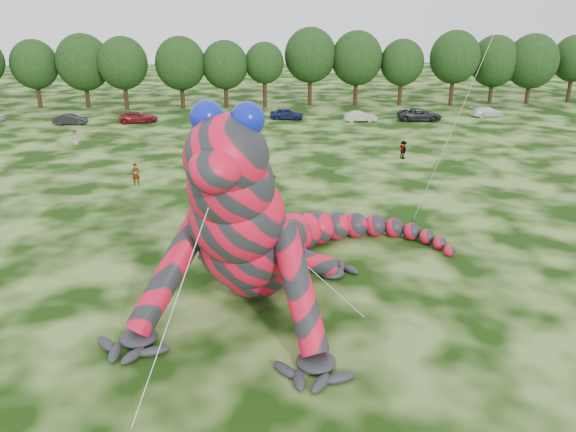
# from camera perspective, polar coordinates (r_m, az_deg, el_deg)

# --- Properties ---
(ground) EXTENTS (240.00, 240.00, 0.00)m
(ground) POSITION_cam_1_polar(r_m,az_deg,el_deg) (24.40, -0.98, -11.93)
(ground) COLOR #16330A
(ground) RESTS_ON ground
(inflatable_gecko) EXTENTS (21.78, 23.85, 9.91)m
(inflatable_gecko) POSITION_cam_1_polar(r_m,az_deg,el_deg) (26.51, -2.51, 2.64)
(inflatable_gecko) COLOR red
(inflatable_gecko) RESTS_ON ground
(tree_4) EXTENTS (6.22, 5.60, 9.06)m
(tree_4) POSITION_cam_1_polar(r_m,az_deg,el_deg) (84.73, -24.25, 13.02)
(tree_4) COLOR black
(tree_4) RESTS_ON ground
(tree_5) EXTENTS (7.16, 6.44, 9.80)m
(tree_5) POSITION_cam_1_polar(r_m,az_deg,el_deg) (82.45, -19.99, 13.67)
(tree_5) COLOR black
(tree_5) RESTS_ON ground
(tree_6) EXTENTS (6.52, 5.86, 9.49)m
(tree_6) POSITION_cam_1_polar(r_m,az_deg,el_deg) (79.45, -16.34, 13.73)
(tree_6) COLOR black
(tree_6) RESTS_ON ground
(tree_7) EXTENTS (6.68, 6.01, 9.48)m
(tree_7) POSITION_cam_1_polar(r_m,az_deg,el_deg) (78.35, -10.82, 14.09)
(tree_7) COLOR black
(tree_7) RESTS_ON ground
(tree_8) EXTENTS (6.14, 5.53, 8.94)m
(tree_8) POSITION_cam_1_polar(r_m,az_deg,el_deg) (78.09, -6.39, 14.10)
(tree_8) COLOR black
(tree_8) RESTS_ON ground
(tree_9) EXTENTS (5.27, 4.74, 8.68)m
(tree_9) POSITION_cam_1_polar(r_m,az_deg,el_deg) (78.42, -2.40, 14.13)
(tree_9) COLOR black
(tree_9) RESTS_ON ground
(tree_10) EXTENTS (7.09, 6.38, 10.50)m
(tree_10) POSITION_cam_1_polar(r_m,az_deg,el_deg) (79.96, 2.26, 14.92)
(tree_10) COLOR black
(tree_10) RESTS_ON ground
(tree_11) EXTENTS (7.01, 6.31, 10.07)m
(tree_11) POSITION_cam_1_polar(r_m,az_deg,el_deg) (80.53, 6.97, 14.67)
(tree_11) COLOR black
(tree_11) RESTS_ON ground
(tree_12) EXTENTS (5.99, 5.39, 8.97)m
(tree_12) POSITION_cam_1_polar(r_m,az_deg,el_deg) (81.52, 11.45, 14.11)
(tree_12) COLOR black
(tree_12) RESTS_ON ground
(tree_13) EXTENTS (6.83, 6.15, 10.13)m
(tree_13) POSITION_cam_1_polar(r_m,az_deg,el_deg) (83.00, 16.49, 14.20)
(tree_13) COLOR black
(tree_13) RESTS_ON ground
(tree_14) EXTENTS (6.82, 6.14, 9.40)m
(tree_14) POSITION_cam_1_polar(r_m,az_deg,el_deg) (86.84, 20.15, 13.81)
(tree_14) COLOR black
(tree_14) RESTS_ON ground
(tree_15) EXTENTS (7.17, 6.45, 9.63)m
(tree_15) POSITION_cam_1_polar(r_m,az_deg,el_deg) (88.09, 23.47, 13.54)
(tree_15) COLOR black
(tree_15) RESTS_ON ground
(tree_16) EXTENTS (6.26, 5.63, 9.37)m
(tree_16) POSITION_cam_1_polar(r_m,az_deg,el_deg) (92.81, 26.96, 13.22)
(tree_16) COLOR black
(tree_16) RESTS_ON ground
(car_1) EXTENTS (3.85, 1.38, 1.26)m
(car_1) POSITION_cam_1_polar(r_m,az_deg,el_deg) (71.51, -21.26, 9.15)
(car_1) COLOR black
(car_1) RESTS_ON ground
(car_2) EXTENTS (4.77, 2.70, 1.26)m
(car_2) POSITION_cam_1_polar(r_m,az_deg,el_deg) (70.28, -14.94, 9.66)
(car_2) COLOR maroon
(car_2) RESTS_ON ground
(car_3) EXTENTS (4.77, 2.15, 1.36)m
(car_3) POSITION_cam_1_polar(r_m,az_deg,el_deg) (68.72, -6.43, 10.02)
(car_3) COLOR #B1B5BC
(car_3) RESTS_ON ground
(car_4) EXTENTS (4.31, 2.31, 1.39)m
(car_4) POSITION_cam_1_polar(r_m,az_deg,el_deg) (69.89, -0.15, 10.34)
(car_4) COLOR #151B47
(car_4) RESTS_ON ground
(car_5) EXTENTS (3.80, 1.35, 1.25)m
(car_5) POSITION_cam_1_polar(r_m,az_deg,el_deg) (69.19, 7.36, 10.01)
(car_5) COLOR beige
(car_5) RESTS_ON ground
(car_6) EXTENTS (5.50, 2.84, 1.48)m
(car_6) POSITION_cam_1_polar(r_m,az_deg,el_deg) (70.91, 13.21, 10.00)
(car_6) COLOR #242326
(car_6) RESTS_ON ground
(car_7) EXTENTS (4.54, 2.50, 1.25)m
(car_7) POSITION_cam_1_polar(r_m,az_deg,el_deg) (76.03, 19.61, 9.95)
(car_7) COLOR white
(car_7) RESTS_ON ground
(spectator_1) EXTENTS (0.96, 0.98, 1.60)m
(spectator_1) POSITION_cam_1_polar(r_m,az_deg,el_deg) (47.52, -8.55, 5.33)
(spectator_1) COLOR gray
(spectator_1) RESTS_ON ground
(spectator_5) EXTENTS (1.53, 0.92, 1.58)m
(spectator_5) POSITION_cam_1_polar(r_m,az_deg,el_deg) (43.26, -1.91, 4.01)
(spectator_5) COLOR gray
(spectator_5) RESTS_ON ground
(spectator_2) EXTENTS (0.68, 1.10, 1.66)m
(spectator_2) POSITION_cam_1_polar(r_m,az_deg,el_deg) (52.38, 11.63, 6.59)
(spectator_2) COLOR gray
(spectator_2) RESTS_ON ground
(spectator_4) EXTENTS (0.92, 0.84, 1.58)m
(spectator_4) POSITION_cam_1_polar(r_m,az_deg,el_deg) (60.16, -20.78, 7.43)
(spectator_4) COLOR gray
(spectator_4) RESTS_ON ground
(spectator_0) EXTENTS (0.66, 0.46, 1.71)m
(spectator_0) POSITION_cam_1_polar(r_m,az_deg,el_deg) (45.17, -15.19, 4.10)
(spectator_0) COLOR gray
(spectator_0) RESTS_ON ground
(spectator_3) EXTENTS (0.82, 1.02, 1.62)m
(spectator_3) POSITION_cam_1_polar(r_m,az_deg,el_deg) (52.48, 11.57, 6.60)
(spectator_3) COLOR gray
(spectator_3) RESTS_ON ground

